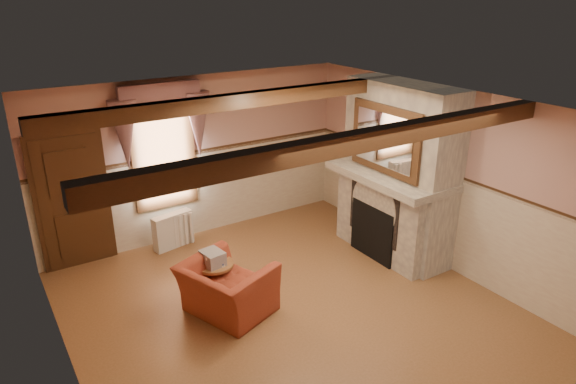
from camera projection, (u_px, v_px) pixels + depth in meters
floor at (292, 312)px, 6.99m from camera, size 5.50×6.00×0.01m
ceiling at (293, 109)px, 5.96m from camera, size 5.50×6.00×0.01m
wall_back at (197, 157)px, 8.82m from camera, size 5.50×0.02×2.80m
wall_front at (496, 349)px, 4.13m from camera, size 5.50×0.02×2.80m
wall_left at (61, 281)px, 5.09m from camera, size 0.02×6.00×2.80m
wall_right at (443, 178)px, 7.86m from camera, size 0.02×6.00×2.80m
wainscot at (292, 264)px, 6.72m from camera, size 5.50×6.00×1.50m
chair_rail at (293, 211)px, 6.44m from camera, size 5.50×6.00×0.08m
firebox at (375, 231)px, 8.30m from camera, size 0.20×0.95×0.90m
armchair at (227, 289)px, 6.86m from camera, size 1.30×1.39×0.73m
side_table at (215, 280)px, 7.23m from camera, size 0.64×0.64×0.55m
book_stack at (213, 258)px, 7.06m from camera, size 0.30×0.35×0.20m
radiator at (173, 230)px, 8.67m from camera, size 0.72×0.32×0.60m
bowl at (392, 170)px, 8.04m from camera, size 0.35×0.35×0.09m
mantel_clock at (358, 153)px, 8.66m from camera, size 0.14×0.24×0.20m
oil_lamp at (364, 153)px, 8.54m from camera, size 0.11×0.11×0.28m
candle_red at (408, 174)px, 7.75m from camera, size 0.06×0.06×0.16m
jar_yellow at (415, 177)px, 7.65m from camera, size 0.06×0.06×0.12m
fireplace at (399, 171)px, 8.16m from camera, size 0.85×2.00×2.80m
mantel at (391, 175)px, 8.09m from camera, size 1.05×2.05×0.12m
overmantel_mirror at (385, 140)px, 7.77m from camera, size 0.06×1.44×1.04m
door at (73, 203)px, 7.85m from camera, size 1.10×0.10×2.10m
window at (163, 149)px, 8.40m from camera, size 1.06×0.08×2.02m
window_drapes at (162, 114)px, 8.11m from camera, size 1.30×0.14×1.40m
ceiling_beam_front at (360, 141)px, 5.06m from camera, size 5.50×0.18×0.20m
ceiling_beam_back at (244, 100)px, 6.94m from camera, size 5.50×0.18×0.20m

